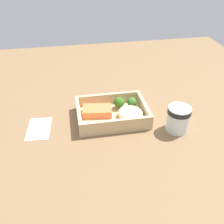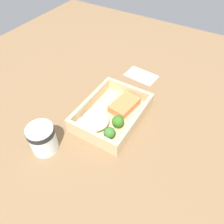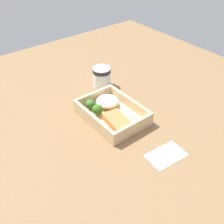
{
  "view_description": "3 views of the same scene",
  "coord_description": "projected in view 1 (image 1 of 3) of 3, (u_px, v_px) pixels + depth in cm",
  "views": [
    {
      "loc": [
        -14.25,
        -77.54,
        56.35
      ],
      "look_at": [
        0.0,
        0.0,
        2.7
      ],
      "focal_mm": 42.0,
      "sensor_mm": 36.0,
      "label": 1
    },
    {
      "loc": [
        42.79,
        25.79,
        55.23
      ],
      "look_at": [
        0.0,
        0.0,
        2.7
      ],
      "focal_mm": 35.0,
      "sensor_mm": 36.0,
      "label": 2
    },
    {
      "loc": [
        -61.44,
        48.55,
        63.45
      ],
      "look_at": [
        0.0,
        0.0,
        2.7
      ],
      "focal_mm": 42.0,
      "sensor_mm": 36.0,
      "label": 3
    }
  ],
  "objects": [
    {
      "name": "broccoli_floret_1",
      "position": [
        119.0,
        103.0,
        0.99
      ],
      "size": [
        4.02,
        4.02,
        4.65
      ],
      "color": "#819D55",
      "rests_on": "takeout_tray"
    },
    {
      "name": "paper_cup",
      "position": [
        178.0,
        118.0,
        0.88
      ],
      "size": [
        7.93,
        7.93,
        8.98
      ],
      "color": "white",
      "rests_on": "ground_plane"
    },
    {
      "name": "fork",
      "position": [
        124.0,
        124.0,
        0.91
      ],
      "size": [
        15.87,
        3.9,
        0.44
      ],
      "color": "white",
      "rests_on": "takeout_tray"
    },
    {
      "name": "salmon_fillet",
      "position": [
        97.0,
        111.0,
        0.96
      ],
      "size": [
        11.31,
        7.94,
        2.68
      ],
      "primitive_type": "cube",
      "rotation": [
        0.0,
        0.0,
        -0.14
      ],
      "color": "orange",
      "rests_on": "takeout_tray"
    },
    {
      "name": "takeout_tray",
      "position": [
        112.0,
        117.0,
        0.97
      ],
      "size": [
        25.28,
        18.65,
        1.2
      ],
      "primitive_type": "cube",
      "color": "#D0B07F",
      "rests_on": "ground_plane"
    },
    {
      "name": "receipt_slip",
      "position": [
        39.0,
        128.0,
        0.92
      ],
      "size": [
        8.87,
        13.14,
        0.24
      ],
      "primitive_type": "cube",
      "rotation": [
        0.0,
        0.0,
        -0.09
      ],
      "color": "white",
      "rests_on": "ground_plane"
    },
    {
      "name": "tray_rim",
      "position": [
        112.0,
        111.0,
        0.95
      ],
      "size": [
        25.28,
        18.65,
        4.13
      ],
      "color": "#D0B07F",
      "rests_on": "takeout_tray"
    },
    {
      "name": "broccoli_floret_2",
      "position": [
        132.0,
        102.0,
        1.0
      ],
      "size": [
        3.66,
        3.66,
        4.07
      ],
      "color": "#86A55B",
      "rests_on": "takeout_tray"
    },
    {
      "name": "ground_plane",
      "position": [
        112.0,
        120.0,
        0.97
      ],
      "size": [
        160.0,
        160.0,
        2.0
      ],
      "primitive_type": "cube",
      "color": "brown"
    },
    {
      "name": "mashed_potatoes",
      "position": [
        130.0,
        113.0,
        0.94
      ],
      "size": [
        9.08,
        9.01,
        3.65
      ],
      "primitive_type": "ellipsoid",
      "color": "#F1E7BB",
      "rests_on": "takeout_tray"
    }
  ]
}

